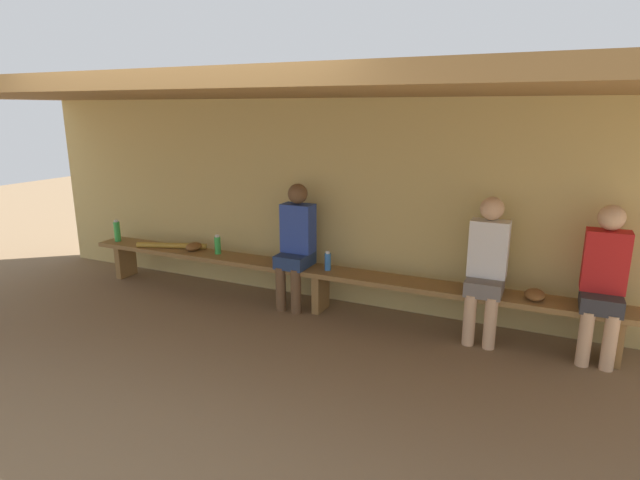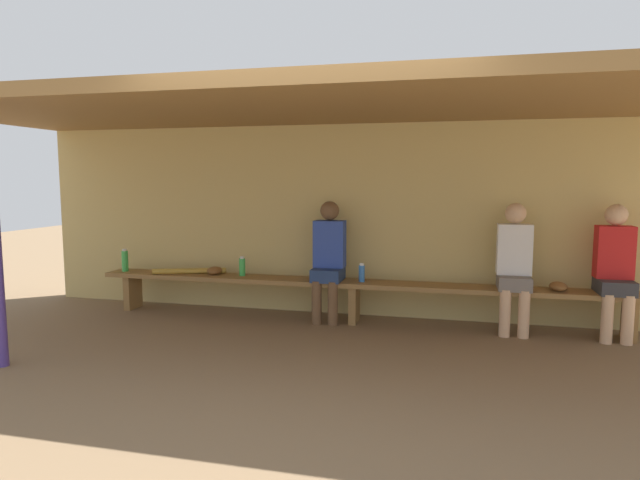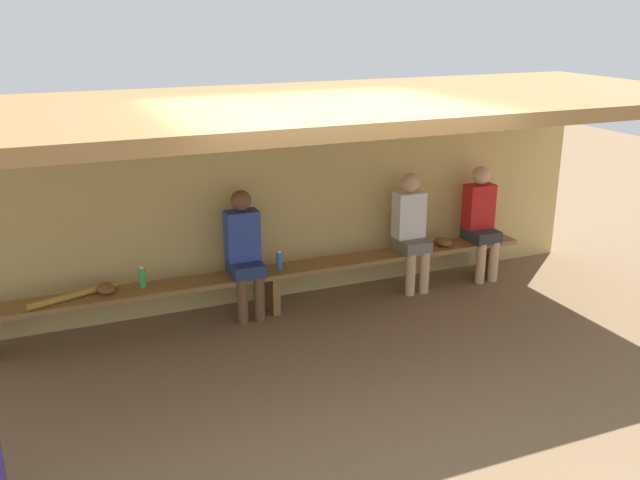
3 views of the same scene
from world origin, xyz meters
name	(u,v)px [view 2 (image 2 of 3)]	position (x,y,z in m)	size (l,w,h in m)	color
ground_plane	(321,370)	(0.00, 0.00, 0.00)	(24.00, 24.00, 0.00)	brown
back_wall	(361,220)	(0.00, 2.00, 1.10)	(8.00, 0.20, 2.20)	tan
dugout_roof	(339,104)	(0.00, 0.70, 2.26)	(8.00, 2.80, 0.12)	olive
bench	(354,288)	(0.00, 1.55, 0.39)	(6.00, 0.36, 0.46)	olive
player_shirtless_tan	(514,263)	(1.66, 1.55, 0.73)	(0.34, 0.42, 1.34)	slate
player_near_post	(615,266)	(2.59, 1.55, 0.73)	(0.34, 0.42, 1.34)	#333338
player_in_blue	(328,256)	(-0.29, 1.55, 0.73)	(0.34, 0.42, 1.34)	navy
water_bottle_blue	(242,267)	(-1.33, 1.58, 0.57)	(0.07, 0.07, 0.23)	green
water_bottle_orange	(125,261)	(-2.83, 1.53, 0.59)	(0.08, 0.08, 0.27)	green
water_bottle_green	(362,273)	(0.08, 1.55, 0.56)	(0.06, 0.06, 0.20)	blue
baseball_glove_worn	(558,286)	(2.08, 1.54, 0.51)	(0.24, 0.17, 0.09)	brown
baseball_glove_dark_brown	(215,271)	(-1.68, 1.59, 0.51)	(0.24, 0.17, 0.09)	brown
baseball_bat	(190,271)	(-1.98, 1.55, 0.49)	(0.07, 0.07, 0.86)	#B28C33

